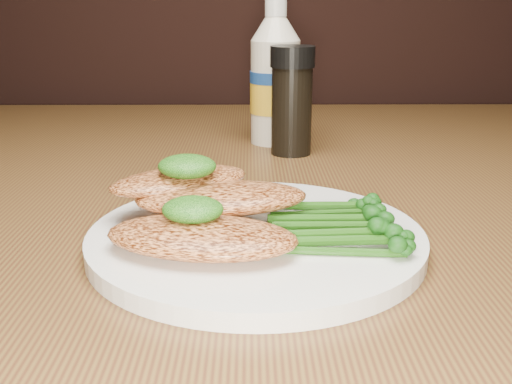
{
  "coord_description": "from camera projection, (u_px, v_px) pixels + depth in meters",
  "views": [
    {
      "loc": [
        -0.04,
        0.41,
        0.93
      ],
      "look_at": [
        -0.03,
        0.83,
        0.79
      ],
      "focal_mm": 42.56,
      "sensor_mm": 36.0,
      "label": 1
    }
  ],
  "objects": [
    {
      "name": "plate",
      "position": [
        256.0,
        238.0,
        0.45
      ],
      "size": [
        0.25,
        0.25,
        0.01
      ],
      "primitive_type": "cylinder",
      "color": "white",
      "rests_on": "dining_table"
    },
    {
      "name": "chicken_front",
      "position": [
        202.0,
        237.0,
        0.4
      ],
      "size": [
        0.14,
        0.09,
        0.02
      ],
      "primitive_type": "ellipsoid",
      "rotation": [
        0.0,
        0.0,
        -0.18
      ],
      "color": "#DF8347",
      "rests_on": "plate"
    },
    {
      "name": "chicken_mid",
      "position": [
        222.0,
        198.0,
        0.46
      ],
      "size": [
        0.14,
        0.08,
        0.02
      ],
      "primitive_type": "ellipsoid",
      "rotation": [
        0.0,
        0.0,
        0.11
      ],
      "color": "#DF8347",
      "rests_on": "plate"
    },
    {
      "name": "chicken_back",
      "position": [
        180.0,
        181.0,
        0.48
      ],
      "size": [
        0.13,
        0.1,
        0.02
      ],
      "primitive_type": "ellipsoid",
      "rotation": [
        0.0,
        0.0,
        0.5
      ],
      "color": "#DF8347",
      "rests_on": "plate"
    },
    {
      "name": "pesto_front",
      "position": [
        193.0,
        209.0,
        0.41
      ],
      "size": [
        0.05,
        0.05,
        0.02
      ],
      "primitive_type": "ellipsoid",
      "rotation": [
        0.0,
        0.0,
        -0.19
      ],
      "color": "#073307",
      "rests_on": "chicken_front"
    },
    {
      "name": "pesto_back",
      "position": [
        187.0,
        166.0,
        0.46
      ],
      "size": [
        0.05,
        0.05,
        0.02
      ],
      "primitive_type": "ellipsoid",
      "rotation": [
        0.0,
        0.0,
        -0.26
      ],
      "color": "#073307",
      "rests_on": "chicken_back"
    },
    {
      "name": "broccolini_bundle",
      "position": [
        328.0,
        219.0,
        0.44
      ],
      "size": [
        0.14,
        0.12,
        0.02
      ],
      "primitive_type": null,
      "rotation": [
        0.0,
        0.0,
        -0.36
      ],
      "color": "#1F5011",
      "rests_on": "plate"
    },
    {
      "name": "mayo_bottle",
      "position": [
        275.0,
        72.0,
        0.75
      ],
      "size": [
        0.07,
        0.07,
        0.18
      ],
      "primitive_type": null,
      "rotation": [
        0.0,
        0.0,
        -0.17
      ],
      "color": "beige",
      "rests_on": "dining_table"
    },
    {
      "name": "pepper_grinder",
      "position": [
        292.0,
        101.0,
        0.7
      ],
      "size": [
        0.06,
        0.06,
        0.12
      ],
      "primitive_type": null,
      "rotation": [
        0.0,
        0.0,
        0.3
      ],
      "color": "black",
      "rests_on": "dining_table"
    }
  ]
}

